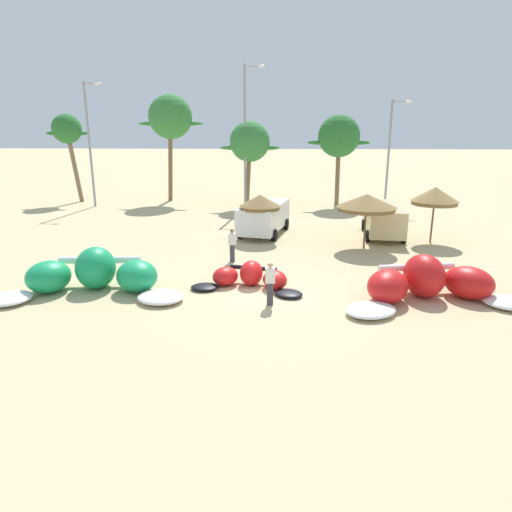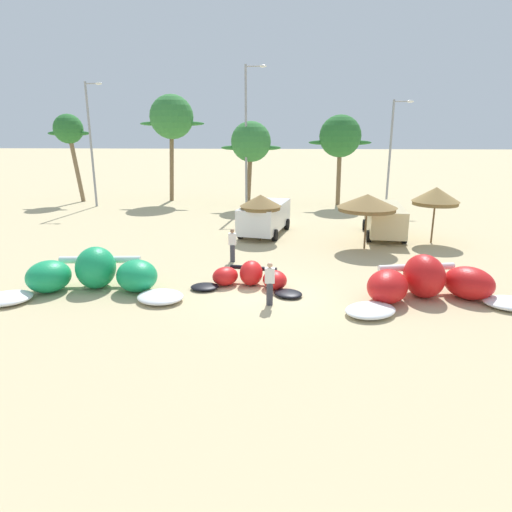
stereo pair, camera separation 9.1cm
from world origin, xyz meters
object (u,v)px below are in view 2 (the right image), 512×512
at_px(person_near_kites, 232,245).
at_px(palm_leftmost, 69,131).
at_px(beach_umbrella_near_palms, 436,196).
at_px(lamppost_west_center, 247,132).
at_px(beach_umbrella_near_van, 261,202).
at_px(lamppost_east_center, 392,148).
at_px(kite_left, 250,278).
at_px(person_by_umbrellas, 270,283).
at_px(beach_umbrella_middle, 367,202).
at_px(parked_van, 384,218).
at_px(palm_left_of_gap, 251,142).
at_px(kite_far_left, 93,275).
at_px(palm_center_left, 340,137).
at_px(kite_left_of_center, 429,284).
at_px(lamppost_west, 92,140).
at_px(palm_left, 172,118).
at_px(parked_car_second, 265,216).

xyz_separation_m(person_near_kites, palm_leftmost, (-15.87, 18.01, 5.22)).
relative_size(beach_umbrella_near_palms, lamppost_west_center, 0.29).
distance_m(beach_umbrella_near_van, lamppost_east_center, 16.14).
bearing_deg(kite_left, person_near_kites, 106.87).
height_order(beach_umbrella_near_palms, person_by_umbrellas, beach_umbrella_near_palms).
xyz_separation_m(beach_umbrella_middle, person_near_kites, (-6.81, -2.83, -1.68)).
bearing_deg(beach_umbrella_near_palms, parked_van, 145.25).
xyz_separation_m(palm_left_of_gap, lamppost_west_center, (-0.20, -0.97, 0.82)).
xyz_separation_m(kite_far_left, lamppost_east_center, (16.17, 21.31, 4.07)).
bearing_deg(palm_center_left, kite_left, -105.76).
bearing_deg(kite_far_left, kite_left, 7.85).
relative_size(kite_left, person_near_kites, 2.90).
relative_size(kite_far_left, palm_left_of_gap, 1.14).
bearing_deg(palm_center_left, beach_umbrella_middle, -90.79).
bearing_deg(parked_van, lamppost_west_center, 133.47).
bearing_deg(kite_left_of_center, lamppost_west, 135.78).
bearing_deg(beach_umbrella_near_palms, beach_umbrella_near_van, 179.52).
distance_m(beach_umbrella_near_palms, lamppost_west_center, 16.03).
bearing_deg(palm_leftmost, palm_center_left, -1.56).
xyz_separation_m(lamppost_west_center, lamppost_east_center, (11.52, 1.54, -1.25)).
height_order(person_near_kites, lamppost_west_center, lamppost_west_center).
distance_m(parked_van, palm_leftmost, 27.59).
bearing_deg(palm_center_left, kite_left_of_center, -87.78).
height_order(kite_left, palm_left_of_gap, palm_left_of_gap).
xyz_separation_m(palm_left, lamppost_east_center, (18.29, -2.10, -2.39)).
bearing_deg(beach_umbrella_near_van, person_near_kites, -104.49).
xyz_separation_m(kite_left, palm_left_of_gap, (-1.29, 19.89, 4.76)).
bearing_deg(lamppost_west_center, kite_left_of_center, -67.55).
bearing_deg(kite_far_left, palm_left, 95.17).
xyz_separation_m(lamppost_west, lamppost_east_center, (24.03, 1.34, -0.65)).
distance_m(parked_van, lamppost_east_center, 11.78).
relative_size(kite_left, person_by_umbrellas, 2.90).
distance_m(palm_leftmost, lamppost_west, 3.92).
relative_size(kite_left_of_center, palm_left, 0.82).
relative_size(palm_leftmost, lamppost_west_center, 0.68).
xyz_separation_m(kite_left, beach_umbrella_near_van, (0.06, 8.03, 1.83)).
distance_m(beach_umbrella_near_palms, person_by_umbrellas, 13.37).
distance_m(lamppost_west, lamppost_west_center, 12.52).
bearing_deg(person_near_kites, palm_center_left, 68.04).
relative_size(kite_left_of_center, palm_center_left, 1.01).
bearing_deg(beach_umbrella_near_palms, palm_left, 140.87).
xyz_separation_m(parked_van, person_near_kites, (-8.46, -5.98, -0.27)).
relative_size(kite_far_left, lamppost_west_center, 0.72).
distance_m(parked_car_second, palm_leftmost, 21.46).
distance_m(kite_left_of_center, lamppost_west, 29.37).
bearing_deg(beach_umbrella_middle, kite_left_of_center, -82.01).
distance_m(beach_umbrella_near_van, person_near_kites, 4.79).
height_order(palm_leftmost, lamppost_west_center, lamppost_west_center).
xyz_separation_m(beach_umbrella_middle, lamppost_west, (-19.72, 12.70, 2.87)).
height_order(palm_left, palm_left_of_gap, palm_left).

